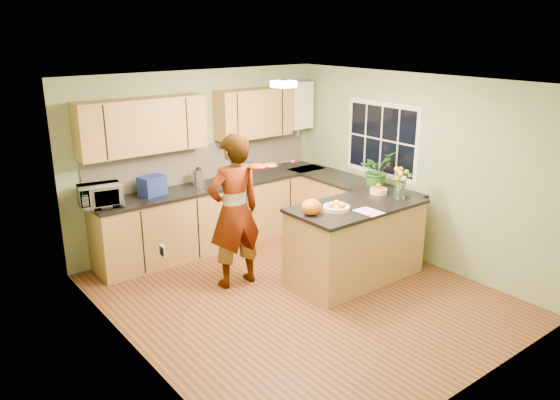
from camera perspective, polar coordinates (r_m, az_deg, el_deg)
floor at (r=6.61m, az=1.98°, el=-9.95°), size 4.50×4.50×0.00m
ceiling at (r=5.88m, az=2.24°, el=12.18°), size 4.00×4.50×0.02m
wall_back at (r=7.92m, az=-8.45°, el=4.25°), size 4.00×0.02×2.50m
wall_front at (r=4.74m, az=19.95°, el=-5.91°), size 4.00×0.02×2.50m
wall_left at (r=5.14m, az=-15.26°, el=-3.61°), size 0.02×4.50×2.50m
wall_right at (r=7.53m, az=13.86°, el=3.22°), size 0.02×4.50×2.50m
back_counter at (r=7.94m, az=-6.49°, el=-1.50°), size 3.64×0.62×0.94m
right_counter at (r=8.07m, az=7.42°, el=-1.22°), size 0.62×2.24×0.94m
splashback at (r=7.97m, az=-7.75°, el=3.99°), size 3.60×0.02×0.52m
upper_cabinets at (r=7.58m, az=-9.17°, el=8.24°), size 3.20×0.34×0.70m
boiler at (r=8.63m, az=1.87°, el=9.90°), size 0.40×0.30×0.86m
window_right at (r=7.83m, az=10.55°, el=6.24°), size 0.01×1.30×1.05m
light_switch at (r=4.62m, az=-12.18°, el=-5.18°), size 0.02×0.09×0.09m
ceiling_lamp at (r=6.12m, az=0.39°, el=12.03°), size 0.30×0.30×0.07m
peninsula_island at (r=6.92m, az=7.87°, el=-4.29°), size 1.72×0.88×0.98m
fruit_dish at (r=6.50m, az=5.91°, el=-0.64°), size 0.32×0.32×0.11m
orange_bowl at (r=7.22m, az=10.26°, el=1.11°), size 0.22×0.22×0.13m
flower_vase at (r=6.99m, az=12.66°, el=2.62°), size 0.26×0.26×0.48m
orange_bag at (r=6.30m, az=3.31°, el=-0.73°), size 0.31×0.28×0.19m
papers at (r=6.49m, az=9.33°, el=-1.20°), size 0.22×0.30×0.01m
violinist at (r=6.55m, az=-4.81°, el=-1.21°), size 0.72×0.50×1.90m
violin at (r=6.33m, az=-2.32°, el=3.52°), size 0.59×0.51×0.15m
microwave at (r=7.05m, az=-18.28°, el=0.43°), size 0.55×0.42×0.28m
blue_box at (r=7.36m, az=-13.22°, el=1.47°), size 0.36×0.30×0.26m
kettle at (r=7.65m, az=-8.48°, el=2.38°), size 0.17×0.17×0.32m
jar_cream at (r=7.92m, az=-5.59°, el=2.68°), size 0.14×0.14×0.17m
jar_white at (r=7.90m, az=-4.93°, el=2.63°), size 0.13×0.13×0.16m
potted_plant at (r=7.57m, az=10.02°, el=3.11°), size 0.49×0.43×0.51m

